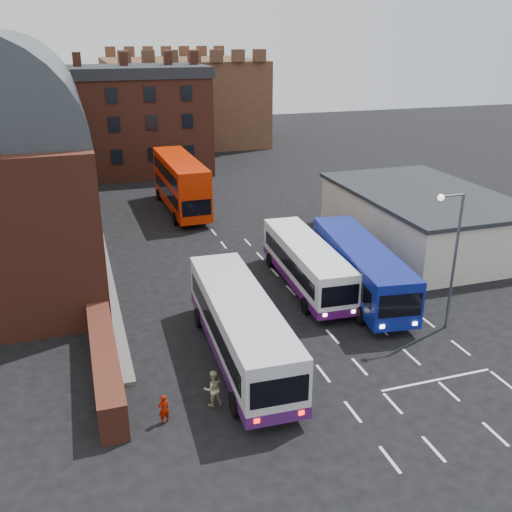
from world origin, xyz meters
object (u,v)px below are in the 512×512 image
object	(u,v)px
bus_white_outbound	(241,324)
street_lamp	(452,249)
pedestrian_beige	(213,388)
bus_white_inbound	(306,262)
bus_red_double	(181,183)
pedestrian_red	(164,409)
bus_blue	(360,265)

from	to	relation	value
bus_white_outbound	street_lamp	bearing A→B (deg)	0.09
street_lamp	pedestrian_beige	bearing A→B (deg)	-168.04
bus_white_inbound	bus_red_double	world-z (taller)	bus_red_double
street_lamp	pedestrian_red	distance (m)	17.27
bus_white_inbound	bus_blue	size ratio (longest dim) A/B	0.91
bus_blue	pedestrian_red	bearing A→B (deg)	40.48
bus_blue	pedestrian_red	distance (m)	16.82
bus_blue	street_lamp	world-z (taller)	street_lamp
bus_white_outbound	pedestrian_red	distance (m)	6.18
bus_white_outbound	street_lamp	xyz separation A→B (m)	(11.80, -0.36, 2.78)
bus_white_inbound	bus_blue	world-z (taller)	bus_blue
bus_white_outbound	bus_white_inbound	world-z (taller)	bus_white_outbound
bus_red_double	pedestrian_beige	size ratio (longest dim) A/B	7.16
bus_white_inbound	pedestrian_red	world-z (taller)	bus_white_inbound
pedestrian_red	bus_white_outbound	bearing A→B (deg)	-154.17
bus_white_outbound	bus_blue	bearing A→B (deg)	30.85
bus_white_outbound	pedestrian_red	size ratio (longest dim) A/B	9.15
bus_white_inbound	bus_blue	distance (m)	3.50
bus_red_double	pedestrian_beige	bearing A→B (deg)	80.56
pedestrian_red	pedestrian_beige	bearing A→B (deg)	179.26
bus_red_double	street_lamp	distance (m)	28.93
street_lamp	pedestrian_red	size ratio (longest dim) A/B	5.78
bus_blue	bus_red_double	bearing A→B (deg)	-63.85
bus_white_outbound	bus_red_double	xyz separation A→B (m)	(2.12, 26.82, 0.63)
bus_white_inbound	bus_red_double	distance (m)	20.11
bus_white_inbound	street_lamp	size ratio (longest dim) A/B	1.43
pedestrian_red	pedestrian_beige	xyz separation A→B (m)	(2.30, 0.57, 0.19)
bus_blue	pedestrian_red	xyz separation A→B (m)	(-14.05, -9.16, -1.27)
pedestrian_beige	bus_white_inbound	bearing A→B (deg)	-134.24
bus_white_outbound	pedestrian_beige	xyz separation A→B (m)	(-2.30, -3.35, -1.14)
pedestrian_red	bus_red_double	bearing A→B (deg)	-116.93
bus_white_outbound	bus_white_inbound	size ratio (longest dim) A/B	1.11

